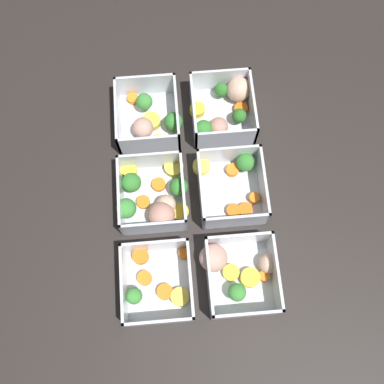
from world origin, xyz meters
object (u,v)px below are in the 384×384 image
object	(u,v)px
container_far_center	(232,184)
container_far_right	(237,271)
container_near_left	(150,118)
container_near_right	(156,284)
container_far_left	(225,108)
container_near_center	(154,198)

from	to	relation	value
container_far_center	container_far_right	world-z (taller)	same
container_near_left	container_near_right	distance (m)	0.33
container_far_right	container_far_left	bearing A→B (deg)	177.78
container_near_right	container_far_center	world-z (taller)	same
container_near_left	container_near_right	xyz separation A→B (m)	(0.33, -0.01, -0.00)
container_near_left	container_far_center	size ratio (longest dim) A/B	0.98
container_near_right	container_far_left	world-z (taller)	same
container_near_left	container_near_right	size ratio (longest dim) A/B	0.96
container_far_center	container_near_right	bearing A→B (deg)	-41.72
container_near_right	container_far_left	size ratio (longest dim) A/B	0.97
container_far_right	container_far_center	bearing A→B (deg)	176.28
container_far_center	container_far_right	size ratio (longest dim) A/B	0.89
container_near_left	container_far_left	size ratio (longest dim) A/B	0.93
container_far_center	container_far_right	xyz separation A→B (m)	(0.17, -0.01, 0.00)
container_near_center	container_far_left	distance (m)	0.24
container_far_left	container_far_right	world-z (taller)	same
container_near_center	container_far_left	xyz separation A→B (m)	(-0.18, 0.15, -0.00)
container_far_left	container_far_right	size ratio (longest dim) A/B	0.93
container_far_left	container_far_center	bearing A→B (deg)	-0.68
container_near_center	container_near_right	world-z (taller)	same
container_near_left	container_near_center	bearing A→B (deg)	-0.62
container_near_left	container_far_right	distance (m)	0.35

